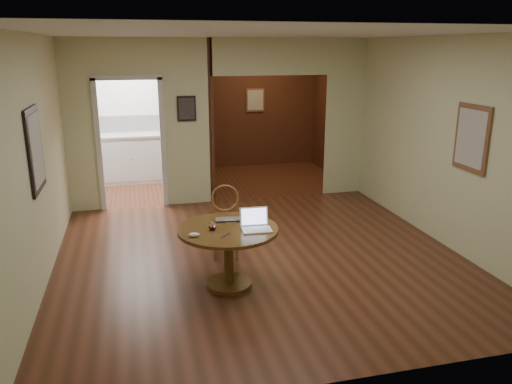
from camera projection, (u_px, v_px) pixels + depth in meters
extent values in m
plane|color=#452313|center=(261.00, 257.00, 6.28)|extent=(5.00, 5.00, 0.00)
plane|color=white|center=(261.00, 33.00, 5.53)|extent=(5.00, 5.00, 0.00)
plane|color=beige|center=(347.00, 221.00, 3.57)|extent=(5.00, 0.00, 5.00)
plane|color=beige|center=(35.00, 164.00, 5.33)|extent=(0.00, 5.00, 5.00)
plane|color=beige|center=(447.00, 143.00, 6.48)|extent=(0.00, 5.00, 5.00)
cube|color=beige|center=(80.00, 128.00, 7.72)|extent=(0.50, 2.70, 0.04)
cube|color=beige|center=(187.00, 124.00, 8.10)|extent=(0.80, 2.70, 0.04)
cube|color=beige|center=(344.00, 118.00, 8.73)|extent=(0.70, 2.70, 0.04)
plane|color=white|center=(138.00, 111.00, 9.79)|extent=(2.70, 0.00, 2.70)
plane|color=#432113|center=(255.00, 105.00, 10.83)|extent=(2.70, 0.00, 2.70)
cube|color=#432113|center=(201.00, 114.00, 9.35)|extent=(0.08, 2.50, 2.70)
cube|color=black|center=(35.00, 150.00, 5.29)|extent=(0.03, 0.70, 0.90)
cube|color=brown|center=(472.00, 138.00, 5.96)|extent=(0.03, 0.60, 0.80)
cube|color=black|center=(187.00, 109.00, 8.01)|extent=(0.30, 0.03, 0.40)
cube|color=beige|center=(255.00, 100.00, 10.78)|extent=(0.40, 0.03, 0.50)
cube|color=white|center=(138.00, 123.00, 9.84)|extent=(2.00, 0.02, 0.32)
cylinder|color=brown|center=(229.00, 284.00, 5.54)|extent=(0.51, 0.51, 0.05)
cylinder|color=brown|center=(229.00, 258.00, 5.45)|extent=(0.11, 0.11, 0.59)
cylinder|color=brown|center=(228.00, 230.00, 5.36)|extent=(1.09, 1.09, 0.04)
cylinder|color=#915D33|center=(226.00, 226.00, 6.22)|extent=(0.44, 0.44, 0.03)
cylinder|color=#915D33|center=(215.00, 245.00, 6.13)|extent=(0.03, 0.03, 0.41)
cylinder|color=#915D33|center=(237.00, 245.00, 6.15)|extent=(0.03, 0.03, 0.41)
cylinder|color=#915D33|center=(215.00, 237.00, 6.39)|extent=(0.03, 0.03, 0.41)
cylinder|color=#915D33|center=(236.00, 237.00, 6.41)|extent=(0.03, 0.03, 0.41)
cylinder|color=#915D33|center=(213.00, 209.00, 6.29)|extent=(0.02, 0.02, 0.33)
cylinder|color=#915D33|center=(237.00, 209.00, 6.31)|extent=(0.02, 0.02, 0.33)
torus|color=#915D33|center=(225.00, 198.00, 6.27)|extent=(0.35, 0.08, 0.35)
cube|color=white|center=(257.00, 230.00, 5.28)|extent=(0.32, 0.23, 0.01)
cube|color=silver|center=(257.00, 230.00, 5.26)|extent=(0.27, 0.13, 0.00)
cube|color=white|center=(254.00, 216.00, 5.37)|extent=(0.31, 0.08, 0.20)
cube|color=#828CA5|center=(254.00, 217.00, 5.37)|extent=(0.27, 0.06, 0.17)
imported|color=#BBBBC0|center=(231.00, 221.00, 5.54)|extent=(0.35, 0.25, 0.03)
ellipsoid|color=white|center=(194.00, 235.00, 5.10)|extent=(0.12, 0.07, 0.05)
cylinder|color=#0C1657|center=(226.00, 235.00, 5.13)|extent=(0.12, 0.11, 0.01)
cube|color=silver|center=(141.00, 159.00, 9.76)|extent=(2.00, 0.55, 0.90)
cube|color=#B5B6B1|center=(139.00, 135.00, 9.63)|extent=(2.06, 0.60, 0.04)
sphere|color=#B20C0C|center=(133.00, 160.00, 9.44)|extent=(0.03, 0.03, 0.03)
sphere|color=#B20C0C|center=(186.00, 157.00, 9.67)|extent=(0.03, 0.03, 0.03)
ellipsoid|color=beige|center=(180.00, 124.00, 9.76)|extent=(0.33, 0.28, 0.32)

